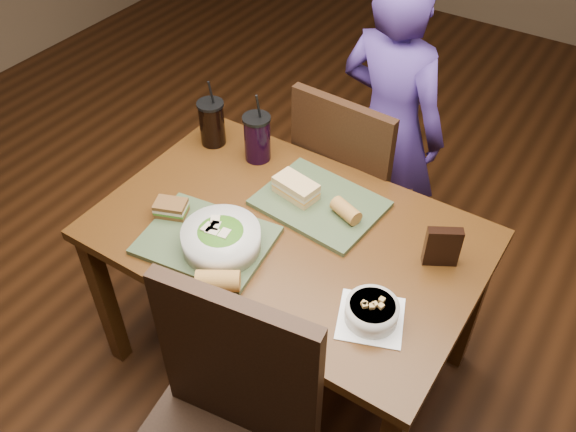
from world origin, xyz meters
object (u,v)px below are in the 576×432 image
object	(u,v)px
soup_bowl	(372,311)
cup_berry	(257,138)
tray_near	(207,240)
baguette_far	(346,211)
diner	(390,128)
chip_bag	(442,247)
cup_cola	(212,123)
chair_far	(349,181)
tray_far	(320,203)
dining_table	(288,249)
sandwich_near	(171,208)
baguette_near	(218,281)
sandwich_far	(296,188)
salad_bowl	(221,238)

from	to	relation	value
soup_bowl	cup_berry	bearing A→B (deg)	147.95
tray_near	baguette_far	xyz separation A→B (m)	(0.34, 0.35, 0.04)
diner	chip_bag	bearing A→B (deg)	134.28
cup_cola	baguette_far	bearing A→B (deg)	-9.55
chair_far	diner	xyz separation A→B (m)	(0.04, 0.26, 0.14)
soup_bowl	cup_cola	size ratio (longest dim) A/B	0.86
tray_far	baguette_far	distance (m)	0.12
chair_far	baguette_far	xyz separation A→B (m)	(0.19, -0.40, 0.24)
dining_table	soup_bowl	distance (m)	0.46
sandwich_near	diner	bearing A→B (deg)	69.30
diner	chip_bag	world-z (taller)	diner
sandwich_near	baguette_near	xyz separation A→B (m)	(0.34, -0.18, 0.01)
dining_table	sandwich_near	xyz separation A→B (m)	(-0.38, -0.16, 0.13)
chair_far	sandwich_far	distance (m)	0.47
diner	tray_far	bearing A→B (deg)	100.49
diner	cup_cola	size ratio (longest dim) A/B	4.88
dining_table	salad_bowl	distance (m)	0.28
tray_far	baguette_near	world-z (taller)	baguette_near
soup_bowl	cup_cola	xyz separation A→B (m)	(-0.94, 0.44, 0.06)
cup_berry	chip_bag	bearing A→B (deg)	-9.40
soup_bowl	baguette_far	distance (m)	0.43
tray_near	salad_bowl	distance (m)	0.09
dining_table	chip_bag	bearing A→B (deg)	16.52
sandwich_near	chip_bag	world-z (taller)	chip_bag
salad_bowl	sandwich_near	distance (m)	0.25
cup_berry	baguette_far	bearing A→B (deg)	-15.38
baguette_far	chip_bag	xyz separation A→B (m)	(0.35, -0.01, 0.03)
tray_far	chip_bag	world-z (taller)	chip_bag
chair_far	soup_bowl	size ratio (longest dim) A/B	4.05
sandwich_far	dining_table	bearing A→B (deg)	-66.56
sandwich_far	chip_bag	bearing A→B (deg)	-1.14
chair_far	tray_far	xyz separation A→B (m)	(0.08, -0.38, 0.20)
diner	chip_bag	size ratio (longest dim) A/B	9.63
tray_near	soup_bowl	size ratio (longest dim) A/B	1.70
chair_far	cup_berry	bearing A→B (deg)	-134.15
tray_near	cup_cola	size ratio (longest dim) A/B	1.47
tray_near	baguette_far	size ratio (longest dim) A/B	3.84
dining_table	baguette_far	bearing A→B (deg)	47.89
chair_far	baguette_near	size ratio (longest dim) A/B	7.49
sandwich_far	baguette_far	world-z (taller)	sandwich_far
baguette_far	cup_berry	xyz separation A→B (m)	(-0.46, 0.13, 0.05)
cup_cola	chair_far	bearing A→B (deg)	31.45
tray_near	chip_bag	distance (m)	0.77
sandwich_near	chair_far	bearing A→B (deg)	65.72
tray_far	soup_bowl	world-z (taller)	soup_bowl
diner	salad_bowl	size ratio (longest dim) A/B	5.43
baguette_near	baguette_far	bearing A→B (deg)	70.99
tray_far	sandwich_near	distance (m)	0.52
salad_bowl	soup_bowl	world-z (taller)	salad_bowl
cup_cola	tray_far	bearing A→B (deg)	-9.57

